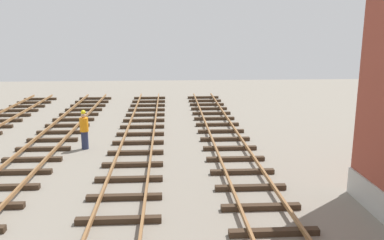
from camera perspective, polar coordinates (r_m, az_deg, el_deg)
The scene contains 1 object.
track_worker_foreground at distance 19.49m, azimuth -14.99°, elevation -1.34°, with size 0.40×0.40×1.87m.
Camera 1 is at (-1.38, -4.33, 5.52)m, focal length 37.74 mm.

